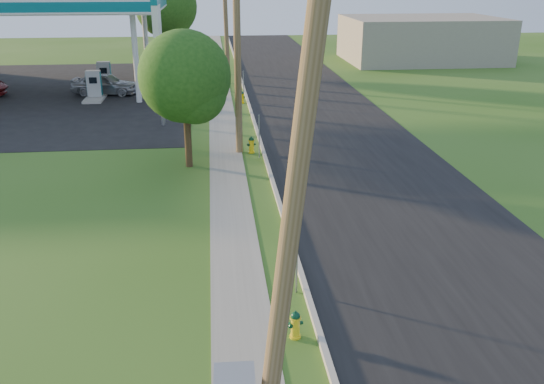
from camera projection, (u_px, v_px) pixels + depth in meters
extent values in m
cube|color=black|center=(389.00, 204.00, 20.98)|extent=(8.00, 120.00, 0.02)
cube|color=#A9A69B|center=(280.00, 206.00, 20.57)|extent=(0.15, 120.00, 0.15)
cube|color=gray|center=(231.00, 210.00, 20.42)|extent=(1.50, 120.00, 0.03)
cube|color=black|center=(4.00, 95.00, 39.43)|extent=(26.00, 28.00, 0.02)
cylinder|color=brown|center=(294.00, 198.00, 8.57)|extent=(1.31, 0.32, 9.48)
cylinder|color=brown|center=(237.00, 45.00, 25.24)|extent=(0.32, 0.32, 9.80)
cylinder|color=brown|center=(226.00, 18.00, 42.01)|extent=(0.49, 0.32, 9.50)
cube|color=gray|center=(297.00, 258.00, 14.82)|extent=(0.05, 0.04, 2.00)
cube|color=gray|center=(259.00, 137.00, 25.79)|extent=(0.05, 0.04, 2.00)
cube|color=gray|center=(244.00, 86.00, 37.12)|extent=(0.05, 0.04, 2.00)
cylinder|color=silver|center=(136.00, 59.00, 36.30)|extent=(0.36, 0.36, 5.50)
cylinder|color=silver|center=(146.00, 47.00, 42.43)|extent=(0.36, 0.36, 5.50)
cube|color=silver|center=(21.00, 4.00, 37.50)|extent=(18.00, 9.00, 0.90)
cube|color=#066371|center=(21.00, 4.00, 37.50)|extent=(18.15, 9.15, 0.63)
cube|color=silver|center=(22.00, 9.00, 37.61)|extent=(18.18, 9.18, 0.10)
cube|color=#A9A69B|center=(96.00, 98.00, 38.17)|extent=(1.20, 3.20, 0.18)
cube|color=#9EA0A3|center=(94.00, 83.00, 37.83)|extent=(0.90, 0.50, 1.70)
cube|color=#066371|center=(94.00, 83.00, 37.83)|extent=(0.94, 0.40, 1.50)
cube|color=black|center=(93.00, 80.00, 37.49)|extent=(0.50, 0.02, 0.40)
cube|color=#A9A69B|center=(106.00, 87.00, 41.89)|extent=(1.20, 3.20, 0.18)
cube|color=#9EA0A3|center=(104.00, 74.00, 41.55)|extent=(0.90, 0.50, 1.70)
cube|color=#066371|center=(104.00, 74.00, 41.55)|extent=(0.94, 0.40, 1.50)
cube|color=black|center=(103.00, 71.00, 41.21)|extent=(0.50, 0.02, 0.40)
cylinder|color=gray|center=(161.00, 80.00, 30.83)|extent=(0.24, 0.24, 5.00)
cube|color=silver|center=(156.00, 16.00, 29.65)|extent=(0.30, 2.00, 2.00)
cube|color=gray|center=(422.00, 39.00, 54.08)|extent=(14.00, 10.00, 4.00)
cylinder|color=#322417|center=(188.00, 133.00, 24.50)|extent=(0.30, 0.30, 2.99)
sphere|color=#1D4913|center=(185.00, 77.00, 23.65)|extent=(3.83, 3.83, 3.83)
sphere|color=#1D4913|center=(195.00, 92.00, 23.62)|extent=(2.63, 2.63, 2.63)
cylinder|color=#322417|center=(168.00, 46.00, 49.09)|extent=(0.30, 0.30, 4.04)
sphere|color=#1D4913|center=(166.00, 6.00, 47.94)|extent=(5.17, 5.17, 5.17)
sphere|color=#1D4913|center=(171.00, 16.00, 47.99)|extent=(3.56, 3.56, 3.56)
cylinder|color=yellow|center=(295.00, 336.00, 13.30)|extent=(0.26, 0.26, 0.06)
cylinder|color=yellow|center=(295.00, 327.00, 13.21)|extent=(0.21, 0.21, 0.57)
cylinder|color=yellow|center=(295.00, 318.00, 13.12)|extent=(0.26, 0.26, 0.04)
sphere|color=#093720|center=(296.00, 316.00, 13.11)|extent=(0.22, 0.22, 0.22)
cylinder|color=#093720|center=(296.00, 312.00, 13.07)|extent=(0.05, 0.05, 0.06)
cylinder|color=#093720|center=(298.00, 327.00, 13.07)|extent=(0.13, 0.14, 0.10)
cylinder|color=#093720|center=(290.00, 325.00, 13.13)|extent=(0.11, 0.11, 0.08)
cylinder|color=#093720|center=(301.00, 323.00, 13.23)|extent=(0.11, 0.11, 0.08)
cylinder|color=yellow|center=(252.00, 152.00, 26.87)|extent=(0.30, 0.30, 0.06)
cylinder|color=yellow|center=(251.00, 146.00, 26.76)|extent=(0.23, 0.23, 0.64)
cylinder|color=yellow|center=(251.00, 141.00, 26.66)|extent=(0.30, 0.30, 0.04)
sphere|color=#0D3719|center=(251.00, 140.00, 26.65)|extent=(0.25, 0.25, 0.25)
cylinder|color=#0D3719|center=(251.00, 137.00, 26.60)|extent=(0.05, 0.05, 0.06)
cylinder|color=#0D3719|center=(252.00, 145.00, 26.60)|extent=(0.14, 0.15, 0.12)
cylinder|color=#0D3719|center=(248.00, 145.00, 26.69)|extent=(0.13, 0.12, 0.10)
cylinder|color=#0D3719|center=(255.00, 144.00, 26.78)|extent=(0.13, 0.12, 0.10)
cylinder|color=#ECC402|center=(242.00, 103.00, 37.06)|extent=(0.30, 0.30, 0.06)
cylinder|color=#ECC402|center=(242.00, 98.00, 36.96)|extent=(0.23, 0.23, 0.64)
cylinder|color=#ECC402|center=(242.00, 94.00, 36.86)|extent=(0.30, 0.30, 0.04)
sphere|color=#0A3B20|center=(242.00, 93.00, 36.85)|extent=(0.24, 0.24, 0.24)
cylinder|color=#0A3B20|center=(242.00, 91.00, 36.80)|extent=(0.05, 0.05, 0.06)
cylinder|color=#0A3B20|center=(242.00, 97.00, 36.79)|extent=(0.13, 0.14, 0.12)
cylinder|color=#0A3B20|center=(240.00, 97.00, 36.93)|extent=(0.12, 0.11, 0.10)
cylinder|color=#0A3B20|center=(244.00, 97.00, 36.93)|extent=(0.12, 0.11, 0.10)
cube|color=gray|center=(234.00, 380.00, 9.58)|extent=(0.72, 0.94, 0.04)
imported|color=#9FA2A6|center=(105.00, 84.00, 39.40)|extent=(4.72, 2.58, 1.52)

